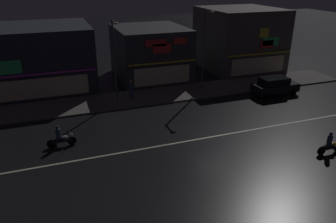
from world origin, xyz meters
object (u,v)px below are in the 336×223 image
(streetlamp_west, at_px, (115,54))
(motorcycle_opposite_lane, at_px, (330,145))
(motorcycle_following, at_px, (60,138))
(traffic_cone, at_px, (264,90))
(streetlamp_mid, at_px, (205,44))
(parked_car_near_kerb, at_px, (275,86))
(pedestrian_on_sidewalk, at_px, (131,90))

(streetlamp_west, bearing_deg, motorcycle_opposite_lane, -51.08)
(motorcycle_opposite_lane, bearing_deg, motorcycle_following, -23.43)
(motorcycle_opposite_lane, bearing_deg, traffic_cone, -105.13)
(streetlamp_west, relative_size, streetlamp_mid, 0.93)
(parked_car_near_kerb, xyz_separation_m, motorcycle_following, (-19.55, -3.63, -0.24))
(streetlamp_west, distance_m, traffic_cone, 14.50)
(motorcycle_following, bearing_deg, parked_car_near_kerb, 16.27)
(streetlamp_west, relative_size, traffic_cone, 12.85)
(parked_car_near_kerb, bearing_deg, traffic_cone, -42.30)
(parked_car_near_kerb, distance_m, traffic_cone, 1.09)
(traffic_cone, bearing_deg, pedestrian_on_sidewalk, 168.46)
(streetlamp_west, height_order, parked_car_near_kerb, streetlamp_west)
(motorcycle_following, relative_size, traffic_cone, 3.45)
(streetlamp_mid, relative_size, motorcycle_following, 4.00)
(parked_car_near_kerb, xyz_separation_m, motorcycle_opposite_lane, (-3.55, -10.39, -0.24))
(parked_car_near_kerb, xyz_separation_m, traffic_cone, (-0.68, 0.62, -0.59))
(streetlamp_west, relative_size, parked_car_near_kerb, 1.64)
(streetlamp_west, xyz_separation_m, parked_car_near_kerb, (14.39, -3.04, -3.44))
(parked_car_near_kerb, relative_size, motorcycle_opposite_lane, 2.26)
(motorcycle_following, height_order, motorcycle_opposite_lane, same)
(streetlamp_mid, bearing_deg, traffic_cone, -25.48)
(traffic_cone, bearing_deg, streetlamp_mid, 154.52)
(streetlamp_mid, height_order, pedestrian_on_sidewalk, streetlamp_mid)
(pedestrian_on_sidewalk, height_order, traffic_cone, pedestrian_on_sidewalk)
(streetlamp_mid, bearing_deg, motorcycle_opposite_lane, -79.84)
(streetlamp_west, relative_size, motorcycle_following, 3.72)
(motorcycle_opposite_lane, xyz_separation_m, traffic_cone, (2.87, 11.01, -0.36))
(streetlamp_west, relative_size, motorcycle_opposite_lane, 3.72)
(pedestrian_on_sidewalk, xyz_separation_m, parked_car_near_kerb, (13.08, -3.15, -0.08))
(streetlamp_mid, xyz_separation_m, traffic_cone, (5.29, -2.52, -4.32))
(streetlamp_mid, xyz_separation_m, motorcycle_opposite_lane, (2.43, -13.53, -3.96))
(pedestrian_on_sidewalk, bearing_deg, streetlamp_mid, -106.08)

